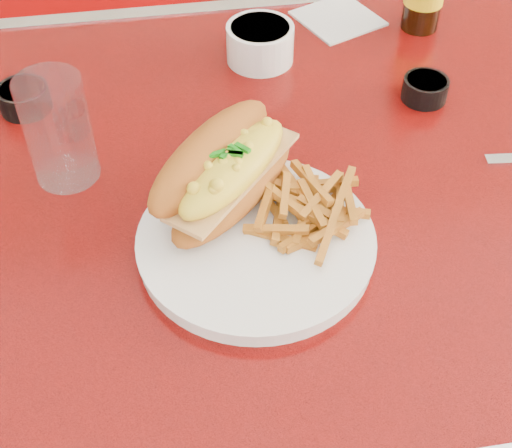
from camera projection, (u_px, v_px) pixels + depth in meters
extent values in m
cube|color=red|center=(339.00, 176.00, 0.89)|extent=(1.20, 0.80, 0.04)
cube|color=silver|center=(280.00, 13.00, 1.17)|extent=(1.22, 0.03, 0.04)
cylinder|color=silver|center=(319.00, 346.00, 1.17)|extent=(0.09, 0.09, 0.72)
cylinder|color=silver|center=(308.00, 446.00, 1.43)|extent=(0.52, 0.52, 0.03)
cube|color=#A60B0B|center=(247.00, 123.00, 1.81)|extent=(1.20, 0.50, 0.45)
cylinder|color=white|center=(256.00, 244.00, 0.78)|extent=(0.34, 0.34, 0.02)
cylinder|color=white|center=(256.00, 238.00, 0.77)|extent=(0.34, 0.34, 0.00)
ellipsoid|color=#A9591B|center=(234.00, 187.00, 0.80)|extent=(0.20, 0.21, 0.04)
cube|color=tan|center=(234.00, 175.00, 0.78)|extent=(0.17, 0.18, 0.01)
ellipsoid|color=yellow|center=(233.00, 167.00, 0.77)|extent=(0.17, 0.18, 0.04)
ellipsoid|color=#A9591B|center=(211.00, 156.00, 0.78)|extent=(0.20, 0.21, 0.08)
cube|color=silver|center=(277.00, 199.00, 0.81)|extent=(0.07, 0.12, 0.00)
cube|color=silver|center=(236.00, 163.00, 0.85)|extent=(0.03, 0.04, 0.00)
cylinder|color=white|center=(260.00, 43.00, 1.02)|extent=(0.11, 0.11, 0.05)
cylinder|color=black|center=(260.00, 29.00, 1.00)|extent=(0.09, 0.09, 0.01)
cylinder|color=black|center=(24.00, 98.00, 0.94)|extent=(0.08, 0.08, 0.03)
cylinder|color=#DF8351|center=(22.00, 90.00, 0.93)|extent=(0.07, 0.07, 0.01)
cylinder|color=black|center=(425.00, 89.00, 0.96)|extent=(0.08, 0.08, 0.03)
cylinder|color=#DF8351|center=(427.00, 82.00, 0.95)|extent=(0.07, 0.07, 0.01)
cylinder|color=silver|center=(58.00, 130.00, 0.82)|extent=(0.10, 0.10, 0.13)
cube|color=silver|center=(338.00, 18.00, 1.11)|extent=(0.15, 0.15, 0.00)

